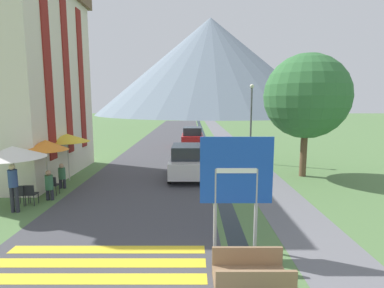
{
  "coord_description": "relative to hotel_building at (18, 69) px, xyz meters",
  "views": [
    {
      "loc": [
        -0.14,
        -4.29,
        4.13
      ],
      "look_at": [
        -0.15,
        10.0,
        2.09
      ],
      "focal_mm": 28.0,
      "sensor_mm": 36.0,
      "label": 1
    }
  ],
  "objects": [
    {
      "name": "cafe_chair_near_left",
      "position": [
        2.43,
        -4.81,
        -5.34
      ],
      "size": [
        0.4,
        0.4,
        0.85
      ],
      "rotation": [
        0.0,
        0.0,
        0.38
      ],
      "color": "#232328",
      "rests_on": "ground_plane"
    },
    {
      "name": "mountain_distant",
      "position": [
        15.25,
        84.78,
        9.62
      ],
      "size": [
        74.22,
        74.22,
        30.95
      ],
      "color": "slate",
      "rests_on": "ground_plane"
    },
    {
      "name": "tree_by_path",
      "position": [
        15.42,
        -0.01,
        -1.46
      ],
      "size": [
        4.54,
        4.54,
        6.67
      ],
      "color": "brown",
      "rests_on": "ground_plane"
    },
    {
      "name": "person_standing_terrace",
      "position": [
        2.63,
        -5.53,
        -4.78
      ],
      "size": [
        0.32,
        0.32,
        1.84
      ],
      "color": "#282833",
      "rests_on": "ground_plane"
    },
    {
      "name": "crosswalk_marking",
      "position": [
        6.89,
        -9.1,
        -5.85
      ],
      "size": [
        5.44,
        1.84,
        0.01
      ],
      "color": "yellow",
      "rests_on": "ground_plane"
    },
    {
      "name": "streetlamp",
      "position": [
        13.18,
        3.59,
        -2.75
      ],
      "size": [
        0.28,
        0.28,
        5.25
      ],
      "color": "#515156",
      "rests_on": "ground_plane"
    },
    {
      "name": "cafe_umbrella_middle_orange",
      "position": [
        2.84,
        -3.33,
        -3.63
      ],
      "size": [
        1.91,
        1.91,
        2.46
      ],
      "color": "#B7B2A8",
      "rests_on": "ground_plane"
    },
    {
      "name": "footbridge",
      "position": [
        10.59,
        -10.02,
        -5.63
      ],
      "size": [
        1.7,
        1.1,
        0.65
      ],
      "color": "#846647",
      "rests_on": "ground_plane"
    },
    {
      "name": "person_seated_far",
      "position": [
        3.05,
        -2.39,
        -5.19
      ],
      "size": [
        0.32,
        0.32,
        1.21
      ],
      "color": "#282833",
      "rests_on": "ground_plane"
    },
    {
      "name": "road_sign",
      "position": [
        10.46,
        -8.39,
        -3.8
      ],
      "size": [
        1.97,
        0.11,
        3.19
      ],
      "color": "#9E9EA3",
      "rests_on": "ground_plane"
    },
    {
      "name": "footpath",
      "position": [
        12.99,
        18.0,
        -5.85
      ],
      "size": [
        2.2,
        60.0,
        0.01
      ],
      "color": "slate",
      "rests_on": "ground_plane"
    },
    {
      "name": "drainage_channel",
      "position": [
        10.59,
        18.0,
        -5.85
      ],
      "size": [
        0.6,
        60.0,
        0.0
      ],
      "color": "black",
      "rests_on": "ground_plane"
    },
    {
      "name": "cafe_chair_middle",
      "position": [
        3.1,
        -3.48,
        -5.34
      ],
      "size": [
        0.4,
        0.4,
        0.85
      ],
      "rotation": [
        0.0,
        0.0,
        0.38
      ],
      "color": "#232328",
      "rests_on": "ground_plane"
    },
    {
      "name": "cafe_chair_near_right",
      "position": [
        2.82,
        -4.77,
        -5.34
      ],
      "size": [
        0.4,
        0.4,
        0.85
      ],
      "rotation": [
        0.0,
        0.0,
        0.37
      ],
      "color": "#232328",
      "rests_on": "ground_plane"
    },
    {
      "name": "hotel_building",
      "position": [
        0.0,
        0.0,
        0.0
      ],
      "size": [
        5.62,
        8.15,
        10.83
      ],
      "color": "beige",
      "rests_on": "ground_plane"
    },
    {
      "name": "road",
      "position": [
        6.89,
        18.0,
        -5.85
      ],
      "size": [
        6.4,
        60.0,
        0.01
      ],
      "color": "#424247",
      "rests_on": "ground_plane"
    },
    {
      "name": "parked_car_far",
      "position": [
        9.29,
        10.75,
        -4.94
      ],
      "size": [
        1.99,
        3.89,
        1.82
      ],
      "color": "#A31919",
      "rests_on": "ground_plane"
    },
    {
      "name": "cafe_umbrella_front_white",
      "position": [
        2.53,
        -5.25,
        -3.61
      ],
      "size": [
        2.36,
        2.36,
        2.47
      ],
      "color": "#B7B2A8",
      "rests_on": "ground_plane"
    },
    {
      "name": "person_seated_near",
      "position": [
        3.27,
        -4.12,
        -5.15
      ],
      "size": [
        0.32,
        0.32,
        1.28
      ],
      "color": "#282833",
      "rests_on": "ground_plane"
    },
    {
      "name": "cafe_umbrella_rear_yellow",
      "position": [
        2.8,
        -0.94,
        -3.6
      ],
      "size": [
        2.24,
        2.24,
        2.47
      ],
      "color": "#B7B2A8",
      "rests_on": "ground_plane"
    },
    {
      "name": "ground_plane",
      "position": [
        9.39,
        8.0,
        -5.85
      ],
      "size": [
        160.0,
        160.0,
        0.0
      ],
      "primitive_type": "plane",
      "color": "#517542"
    },
    {
      "name": "parked_car_near",
      "position": [
        8.99,
        -0.41,
        -4.94
      ],
      "size": [
        1.93,
        3.91,
        1.82
      ],
      "color": "silver",
      "rests_on": "ground_plane"
    }
  ]
}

